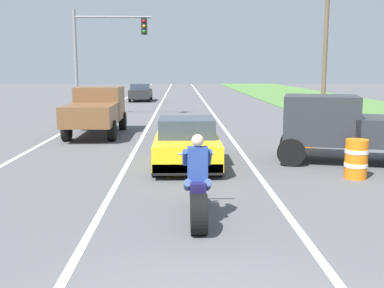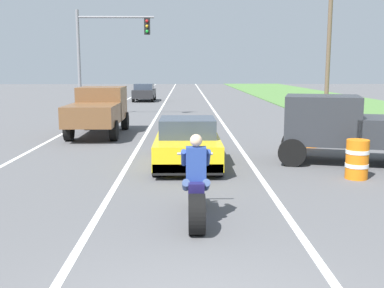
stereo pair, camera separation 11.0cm
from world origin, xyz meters
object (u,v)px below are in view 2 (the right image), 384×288
motorcycle_with_rider (196,191)px  distant_car_far_ahead (144,92)px  sports_car_yellow (187,143)px  pickup_truck_left_lane_brown (99,109)px  traffic_light_mast_near (102,47)px  pickup_truck_right_shoulder_dark_grey (355,126)px  construction_barrel_nearest (357,159)px  construction_barrel_mid (311,133)px

motorcycle_with_rider → distant_car_far_ahead: motorcycle_with_rider is taller
sports_car_yellow → pickup_truck_left_lane_brown: bearing=121.4°
pickup_truck_left_lane_brown → traffic_light_mast_near: traffic_light_mast_near is taller
sports_car_yellow → pickup_truck_left_lane_brown: pickup_truck_left_lane_brown is taller
motorcycle_with_rider → pickup_truck_right_shoulder_dark_grey: 7.09m
pickup_truck_right_shoulder_dark_grey → sports_car_yellow: bearing=-179.2°
pickup_truck_left_lane_brown → pickup_truck_right_shoulder_dark_grey: same height
traffic_light_mast_near → pickup_truck_left_lane_brown: bearing=-81.7°
construction_barrel_nearest → distant_car_far_ahead: bearing=105.5°
traffic_light_mast_near → motorcycle_with_rider: bearing=-75.2°
motorcycle_with_rider → distant_car_far_ahead: size_ratio=0.55×
pickup_truck_left_lane_brown → traffic_light_mast_near: 7.77m
pickup_truck_left_lane_brown → traffic_light_mast_near: bearing=98.3°
sports_car_yellow → construction_barrel_nearest: (4.28, -1.86, -0.13)m
pickup_truck_right_shoulder_dark_grey → distant_car_far_ahead: size_ratio=1.29×
construction_barrel_nearest → distant_car_far_ahead: (-7.86, 28.44, 0.27)m
sports_car_yellow → construction_barrel_mid: sports_car_yellow is taller
motorcycle_with_rider → pickup_truck_right_shoulder_dark_grey: (4.77, 5.22, 0.51)m
motorcycle_with_rider → traffic_light_mast_near: size_ratio=0.37×
pickup_truck_left_lane_brown → distant_car_far_ahead: 20.52m
sports_car_yellow → distant_car_far_ahead: bearing=97.7°
pickup_truck_right_shoulder_dark_grey → construction_barrel_nearest: size_ratio=5.14×
pickup_truck_left_lane_brown → distant_car_far_ahead: (0.11, 20.52, -0.33)m
motorcycle_with_rider → traffic_light_mast_near: 19.28m
motorcycle_with_rider → construction_barrel_nearest: motorcycle_with_rider is taller
motorcycle_with_rider → pickup_truck_right_shoulder_dark_grey: bearing=47.6°
sports_car_yellow → construction_barrel_nearest: sports_car_yellow is taller
pickup_truck_left_lane_brown → construction_barrel_nearest: pickup_truck_left_lane_brown is taller
motorcycle_with_rider → distant_car_far_ahead: (-3.71, 31.73, 0.18)m
construction_barrel_nearest → construction_barrel_mid: 4.80m
distant_car_far_ahead → pickup_truck_right_shoulder_dark_grey: bearing=-72.3°
pickup_truck_right_shoulder_dark_grey → motorcycle_with_rider: bearing=-132.4°
pickup_truck_right_shoulder_dark_grey → traffic_light_mast_near: (-9.62, 13.13, 2.87)m
construction_barrel_mid → motorcycle_with_rider: bearing=-118.0°
distant_car_far_ahead → sports_car_yellow: bearing=-82.3°
traffic_light_mast_near → pickup_truck_right_shoulder_dark_grey: bearing=-53.8°
distant_car_far_ahead → construction_barrel_nearest: bearing=-74.5°
construction_barrel_nearest → distant_car_far_ahead: distant_car_far_ahead is taller
sports_car_yellow → distant_car_far_ahead: (-3.58, 26.58, 0.14)m
pickup_truck_left_lane_brown → distant_car_far_ahead: bearing=89.7°
pickup_truck_left_lane_brown → pickup_truck_right_shoulder_dark_grey: bearing=-34.9°
construction_barrel_nearest → construction_barrel_mid: same height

